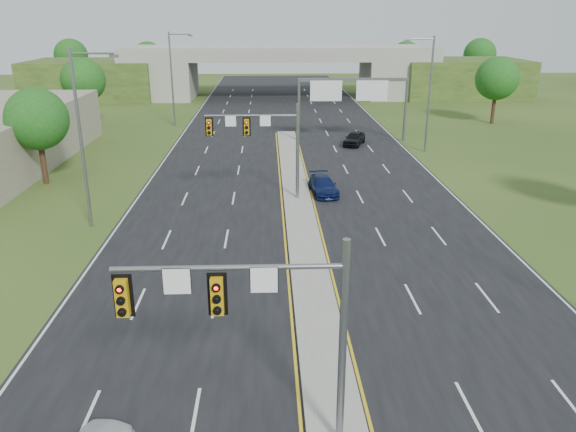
# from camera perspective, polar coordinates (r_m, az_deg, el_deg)

# --- Properties ---
(road) EXTENTS (24.00, 160.00, 0.02)m
(road) POSITION_cam_1_polar(r_m,az_deg,el_deg) (50.81, 0.35, 5.16)
(road) COLOR black
(road) RESTS_ON ground
(median) EXTENTS (2.00, 54.00, 0.16)m
(median) POSITION_cam_1_polar(r_m,az_deg,el_deg) (39.29, 1.10, 0.90)
(median) COLOR gray
(median) RESTS_ON road
(lane_markings) EXTENTS (23.72, 160.00, 0.01)m
(lane_markings) POSITION_cam_1_polar(r_m,az_deg,el_deg) (44.92, -0.08, 3.23)
(lane_markings) COLOR gold
(lane_markings) RESTS_ON road
(signal_mast_near) EXTENTS (6.62, 0.60, 7.00)m
(signal_mast_near) POSITION_cam_1_polar(r_m,az_deg,el_deg) (16.20, -2.35, -10.06)
(signal_mast_near) COLOR slate
(signal_mast_near) RESTS_ON ground
(signal_mast_far) EXTENTS (6.62, 0.60, 7.00)m
(signal_mast_far) POSITION_cam_1_polar(r_m,az_deg,el_deg) (39.88, -2.29, 8.06)
(signal_mast_far) COLOR slate
(signal_mast_far) RESTS_ON ground
(sign_gantry) EXTENTS (11.58, 0.44, 6.67)m
(sign_gantry) POSITION_cam_1_polar(r_m,az_deg,el_deg) (60.18, 6.47, 12.40)
(sign_gantry) COLOR slate
(sign_gantry) RESTS_ON ground
(overpass) EXTENTS (80.00, 14.00, 8.10)m
(overpass) POSITION_cam_1_polar(r_m,az_deg,el_deg) (94.61, -0.84, 14.11)
(overpass) COLOR gray
(overpass) RESTS_ON ground
(lightpole_l_mid) EXTENTS (2.85, 0.25, 11.00)m
(lightpole_l_mid) POSITION_cam_1_polar(r_m,az_deg,el_deg) (36.53, -20.08, 8.01)
(lightpole_l_mid) COLOR slate
(lightpole_l_mid) RESTS_ON ground
(lightpole_l_far) EXTENTS (2.85, 0.25, 11.00)m
(lightpole_l_far) POSITION_cam_1_polar(r_m,az_deg,el_deg) (70.35, -11.58, 13.88)
(lightpole_l_far) COLOR slate
(lightpole_l_far) RESTS_ON ground
(lightpole_r_far) EXTENTS (2.85, 0.25, 11.00)m
(lightpole_r_far) POSITION_cam_1_polar(r_m,az_deg,el_deg) (56.68, 14.02, 12.39)
(lightpole_r_far) COLOR slate
(lightpole_r_far) RESTS_ON ground
(tree_l_near) EXTENTS (4.80, 4.80, 7.60)m
(tree_l_near) POSITION_cam_1_polar(r_m,az_deg,el_deg) (48.22, -24.15, 8.96)
(tree_l_near) COLOR #382316
(tree_l_near) RESTS_ON ground
(tree_l_mid) EXTENTS (5.20, 5.20, 8.12)m
(tree_l_mid) POSITION_cam_1_polar(r_m,az_deg,el_deg) (72.88, -20.09, 12.83)
(tree_l_mid) COLOR #382316
(tree_l_mid) RESTS_ON ground
(tree_r_mid) EXTENTS (5.20, 5.20, 8.12)m
(tree_r_mid) POSITION_cam_1_polar(r_m,az_deg,el_deg) (74.99, 20.47, 12.95)
(tree_r_mid) COLOR #382316
(tree_r_mid) RESTS_ON ground
(tree_back_a) EXTENTS (6.00, 6.00, 8.85)m
(tree_back_a) POSITION_cam_1_polar(r_m,az_deg,el_deg) (114.14, -21.18, 14.96)
(tree_back_a) COLOR #382316
(tree_back_a) RESTS_ON ground
(tree_back_b) EXTENTS (5.60, 5.60, 8.32)m
(tree_back_b) POSITION_cam_1_polar(r_m,az_deg,el_deg) (110.57, -14.03, 15.38)
(tree_back_b) COLOR #382316
(tree_back_b) RESTS_ON ground
(tree_back_c) EXTENTS (5.60, 5.60, 8.32)m
(tree_back_c) POSITION_cam_1_polar(r_m,az_deg,el_deg) (111.49, 11.89, 15.57)
(tree_back_c) COLOR #382316
(tree_back_c) RESTS_ON ground
(tree_back_d) EXTENTS (6.00, 6.00, 8.85)m
(tree_back_d) POSITION_cam_1_polar(r_m,az_deg,el_deg) (115.55, 18.90, 15.26)
(tree_back_d) COLOR #382316
(tree_back_d) RESTS_ON ground
(car_far_b) EXTENTS (2.24, 4.53, 1.26)m
(car_far_b) POSITION_cam_1_polar(r_m,az_deg,el_deg) (42.55, 3.61, 3.13)
(car_far_b) COLOR #0A1441
(car_far_b) RESTS_ON road
(car_far_c) EXTENTS (3.11, 4.47, 1.41)m
(car_far_c) POSITION_cam_1_polar(r_m,az_deg,el_deg) (59.30, 6.76, 7.85)
(car_far_c) COLOR black
(car_far_c) RESTS_ON road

